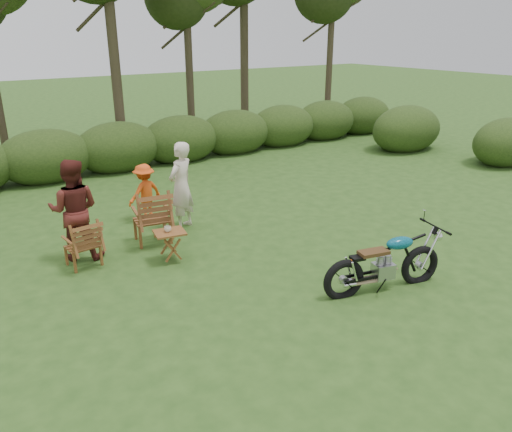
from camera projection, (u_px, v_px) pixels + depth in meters
ground at (325, 295)px, 7.73m from camera, size 80.00×80.00×0.00m
tree_line at (115, 31)px, 14.17m from camera, size 22.52×11.62×8.14m
motorcycle at (381, 288)px, 7.92m from camera, size 2.09×1.19×1.12m
lawn_chair_right at (154, 241)px, 9.68m from camera, size 0.85×0.85×1.06m
lawn_chair_left at (85, 265)px, 8.71m from camera, size 0.64×0.64×0.86m
side_table at (170, 246)px, 8.77m from camera, size 0.62×0.55×0.56m
cup at (168, 229)px, 8.65m from camera, size 0.16×0.16×0.10m
adult_a at (183, 227)px, 10.36m from camera, size 0.78×0.70×1.80m
adult_b at (81, 257)px, 9.01m from camera, size 1.10×1.02×1.81m
child at (147, 219)px, 10.79m from camera, size 0.88×0.64×1.23m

